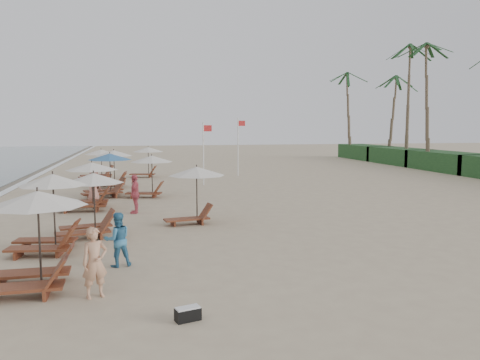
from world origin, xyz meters
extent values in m
plane|color=tan|center=(0.00, 0.00, 0.00)|extent=(160.00, 160.00, 0.00)
cube|color=#193D1C|center=(22.00, 22.00, 0.80)|extent=(3.20, 8.00, 1.60)
cube|color=#193D1C|center=(22.00, 29.50, 0.80)|extent=(3.20, 8.00, 1.60)
cube|color=#193D1C|center=(22.00, 37.00, 0.80)|extent=(3.20, 8.00, 1.60)
cylinder|color=brown|center=(21.10, 23.20, 5.30)|extent=(0.36, 0.36, 10.60)
cylinder|color=brown|center=(22.00, 28.40, 5.70)|extent=(0.36, 0.36, 11.40)
cylinder|color=brown|center=(22.90, 33.60, 4.50)|extent=(0.36, 0.36, 9.00)
cylinder|color=brown|center=(21.10, 38.80, 4.90)|extent=(0.36, 0.36, 9.80)
cylinder|color=black|center=(-5.96, -2.43, 1.13)|extent=(0.05, 0.05, 2.27)
cone|color=silver|center=(-5.96, -2.43, 2.17)|extent=(2.24, 2.24, 0.35)
cylinder|color=black|center=(-6.19, 1.15, 1.16)|extent=(0.05, 0.05, 2.31)
cone|color=silver|center=(-6.19, 1.15, 2.21)|extent=(2.02, 2.02, 0.35)
cylinder|color=black|center=(-5.17, 3.15, 1.06)|extent=(0.05, 0.05, 2.13)
cone|color=silver|center=(-5.17, 3.15, 2.03)|extent=(2.06, 2.06, 0.35)
cylinder|color=black|center=(-5.71, 8.73, 1.04)|extent=(0.05, 0.05, 2.09)
cone|color=silver|center=(-5.71, 8.73, 1.99)|extent=(2.33, 2.33, 0.35)
cylinder|color=black|center=(-5.11, 12.75, 1.13)|extent=(0.05, 0.05, 2.26)
cone|color=#326395|center=(-5.11, 12.75, 2.16)|extent=(2.30, 2.30, 0.35)
cylinder|color=black|center=(-5.06, 16.58, 1.12)|extent=(0.05, 0.05, 2.24)
cone|color=silver|center=(-5.06, 16.58, 2.14)|extent=(2.26, 2.26, 0.35)
cylinder|color=black|center=(-6.13, 21.15, 1.04)|extent=(0.05, 0.05, 2.08)
cone|color=silver|center=(-6.13, 21.15, 1.98)|extent=(2.30, 2.30, 0.35)
cylinder|color=black|center=(-1.41, 4.66, 1.07)|extent=(0.05, 0.05, 2.15)
cone|color=silver|center=(-1.41, 4.66, 2.05)|extent=(2.24, 2.24, 0.35)
cylinder|color=black|center=(-2.90, 12.21, 1.07)|extent=(0.05, 0.05, 2.15)
cone|color=silver|center=(-2.90, 12.21, 2.05)|extent=(2.24, 2.24, 0.35)
cylinder|color=black|center=(-2.83, 22.55, 1.07)|extent=(0.05, 0.05, 2.15)
cone|color=silver|center=(-2.83, 22.55, 2.05)|extent=(2.24, 2.24, 0.35)
imported|color=tan|center=(-4.67, -3.22, 0.80)|extent=(0.68, 0.58, 1.60)
imported|color=teal|center=(-4.27, -0.85, 0.75)|extent=(0.84, 0.73, 1.49)
imported|color=#C54E5C|center=(-3.80, 7.26, 0.86)|extent=(0.60, 1.07, 1.72)
imported|color=#AB6C5C|center=(-5.85, 11.19, 0.82)|extent=(0.92, 0.95, 1.65)
cube|color=black|center=(-2.79, -4.95, 0.12)|extent=(0.54, 0.38, 0.25)
cube|color=silver|center=(-2.79, -4.95, 0.26)|extent=(0.52, 0.35, 0.04)
cylinder|color=silver|center=(0.51, 16.71, 2.03)|extent=(0.08, 0.08, 4.05)
cube|color=red|center=(0.79, 16.71, 3.65)|extent=(0.55, 0.02, 0.40)
cylinder|color=silver|center=(3.89, 21.94, 2.20)|extent=(0.08, 0.08, 4.39)
cube|color=red|center=(4.17, 21.94, 3.99)|extent=(0.55, 0.02, 0.40)
camera|label=1|loc=(-3.71, -14.14, 3.83)|focal=36.18mm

